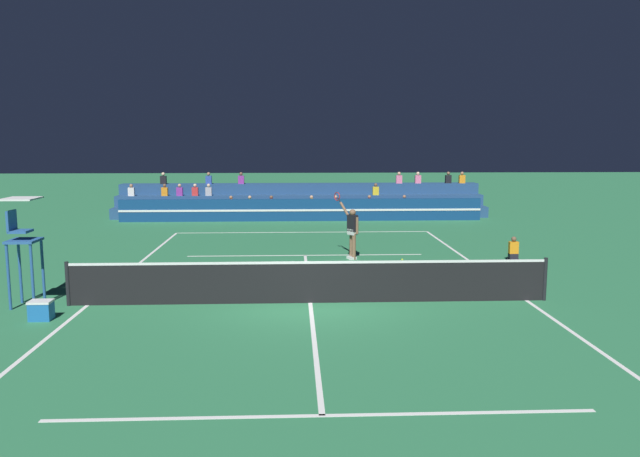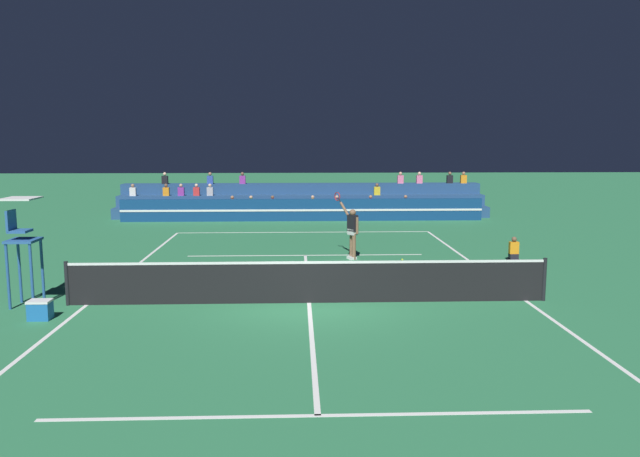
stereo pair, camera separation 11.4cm
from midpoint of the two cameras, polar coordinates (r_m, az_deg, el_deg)
ground_plane at (r=15.71m, az=-0.80°, el=-6.82°), size 120.00×120.00×0.00m
court_lines at (r=15.71m, az=-0.80°, el=-6.80°), size 11.10×23.90×0.01m
tennis_net at (r=15.58m, az=-0.81°, el=-4.88°), size 12.00×0.10×1.10m
sponsor_banner_wall at (r=31.10m, az=-1.49°, el=1.70°), size 18.00×0.26×1.10m
bleacher_stand at (r=33.61m, az=-1.56°, el=2.36°), size 19.43×2.85×2.28m
umpire_chair at (r=16.72m, az=-25.46°, el=-0.69°), size 0.76×0.84×2.67m
ball_kid_courtside at (r=21.80m, az=17.43°, el=-2.05°), size 0.30×0.36×0.84m
tennis_player at (r=21.21m, az=3.10°, el=-0.19°), size 0.80×1.12×2.30m
tennis_ball at (r=21.21m, az=7.69°, el=-2.84°), size 0.07×0.07×0.07m
equipment_cooler at (r=15.58m, az=-24.03°, el=-6.80°), size 0.50×0.38×0.45m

